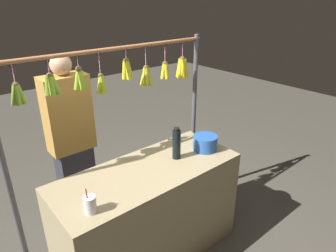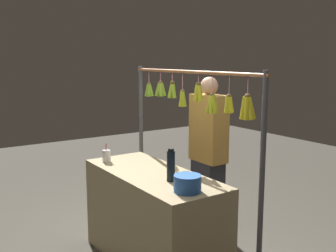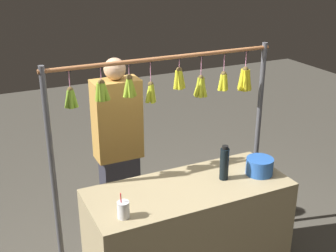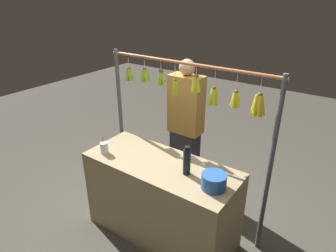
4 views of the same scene
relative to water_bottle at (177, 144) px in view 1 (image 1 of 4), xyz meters
The scene contains 7 objects.
ground_plane 1.07m from the water_bottle, ahead, with size 12.00×12.00×0.00m, color #4B463D.
market_counter 0.65m from the water_bottle, ahead, with size 1.55×0.64×0.89m, color tan.
display_rack 0.58m from the water_bottle, 58.76° to the right, with size 1.91×0.13×1.83m.
water_bottle is the anchor object (origin of this frame).
blue_bucket 0.31m from the water_bottle, behind, with size 0.21×0.21×0.13m, color #2858AE.
drink_cup 0.91m from the water_bottle, 10.85° to the left, with size 0.08×0.08×0.19m.
vendor_person 1.05m from the water_bottle, 57.24° to the right, with size 0.41×0.22×1.72m.
Camera 1 is at (1.21, 1.69, 2.18)m, focal length 32.34 mm.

